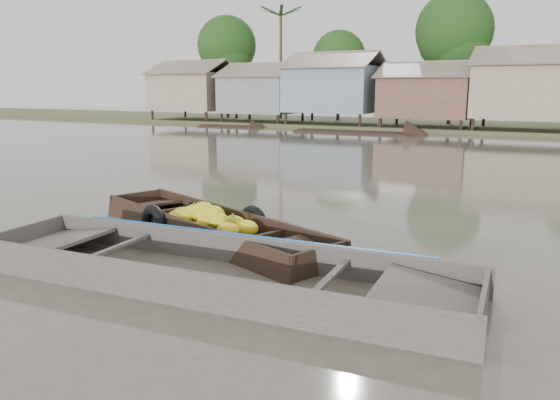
% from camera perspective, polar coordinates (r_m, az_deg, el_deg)
% --- Properties ---
extents(ground, '(120.00, 120.00, 0.00)m').
position_cam_1_polar(ground, '(9.68, -2.90, -5.37)').
color(ground, '#524B3F').
rests_on(ground, ground).
extents(riverbank, '(120.00, 12.47, 10.22)m').
position_cam_1_polar(riverbank, '(39.85, 25.80, 10.87)').
color(riverbank, '#384723').
rests_on(riverbank, ground).
extents(banana_boat, '(6.23, 3.54, 0.86)m').
position_cam_1_polar(banana_boat, '(10.76, -7.69, -2.66)').
color(banana_boat, black).
rests_on(banana_boat, ground).
extents(viewer_boat, '(7.82, 2.54, 0.62)m').
position_cam_1_polar(viewer_boat, '(8.22, -6.93, -8.08)').
color(viewer_boat, '#3D3833').
rests_on(viewer_boat, ground).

